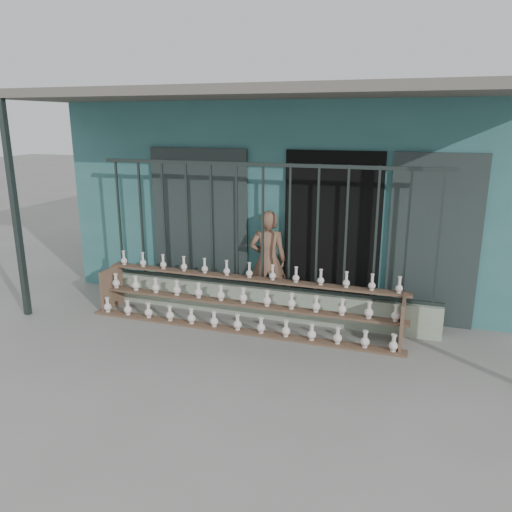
% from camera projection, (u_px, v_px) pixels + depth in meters
% --- Properties ---
extents(ground, '(60.00, 60.00, 0.00)m').
position_uv_depth(ground, '(230.00, 353.00, 6.21)').
color(ground, slate).
extents(workshop_building, '(7.40, 6.60, 3.21)m').
position_uv_depth(workshop_building, '(309.00, 184.00, 9.65)').
color(workshop_building, '#2F6364').
rests_on(workshop_building, ground).
extents(parapet_wall, '(5.00, 0.20, 0.45)m').
position_uv_depth(parapet_wall, '(262.00, 302.00, 7.34)').
color(parapet_wall, '#92A28B').
rests_on(parapet_wall, ground).
extents(security_fence, '(5.00, 0.04, 1.80)m').
position_uv_depth(security_fence, '(263.00, 227.00, 7.04)').
color(security_fence, '#283330').
rests_on(security_fence, parapet_wall).
extents(shelf_rack, '(4.50, 0.68, 0.85)m').
position_uv_depth(shelf_rack, '(243.00, 301.00, 6.97)').
color(shelf_rack, brown).
rests_on(shelf_rack, ground).
extents(elderly_woman, '(0.64, 0.50, 1.53)m').
position_uv_depth(elderly_woman, '(268.00, 261.00, 7.49)').
color(elderly_woman, brown).
rests_on(elderly_woman, ground).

